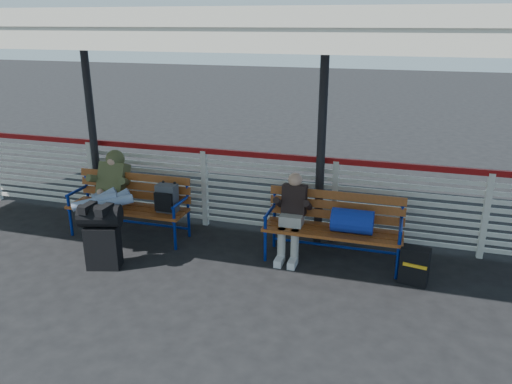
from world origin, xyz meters
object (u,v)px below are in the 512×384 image
(traveler_man, at_px, (107,196))
(suitcase_side, at_px, (414,266))
(bench_right, at_px, (342,221))
(bench_left, at_px, (139,199))
(luggage_stack, at_px, (102,234))
(companion_person, at_px, (292,215))

(traveler_man, relative_size, suitcase_side, 3.49)
(bench_right, relative_size, traveler_man, 1.10)
(bench_left, bearing_deg, bench_right, 0.08)
(luggage_stack, xyz_separation_m, suitcase_side, (3.85, 0.73, -0.24))
(traveler_man, distance_m, companion_person, 2.62)
(companion_person, bearing_deg, luggage_stack, -155.46)
(luggage_stack, height_order, suitcase_side, luggage_stack)
(luggage_stack, bearing_deg, suitcase_side, -5.22)
(suitcase_side, bearing_deg, bench_left, -173.45)
(bench_left, xyz_separation_m, suitcase_side, (3.90, -0.31, -0.34))
(bench_right, bearing_deg, bench_left, -179.92)
(traveler_man, relative_size, companion_person, 1.43)
(luggage_stack, relative_size, bench_right, 0.48)
(traveler_man, bearing_deg, bench_left, 49.79)
(bench_right, bearing_deg, companion_person, -178.70)
(bench_left, distance_m, bench_right, 2.96)
(companion_person, bearing_deg, suitcase_side, -10.54)
(luggage_stack, relative_size, bench_left, 0.48)
(bench_left, xyz_separation_m, companion_person, (2.30, -0.01, 0.02))
(traveler_man, bearing_deg, suitcase_side, 0.59)
(companion_person, xyz_separation_m, suitcase_side, (1.60, -0.30, -0.36))
(suitcase_side, bearing_deg, traveler_man, -168.33)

